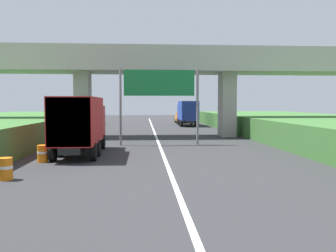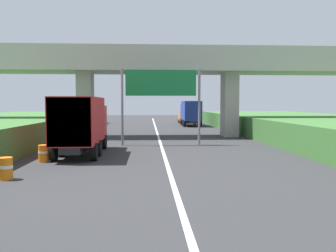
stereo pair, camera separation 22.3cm
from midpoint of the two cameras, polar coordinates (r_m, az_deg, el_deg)
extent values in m
cube|color=white|center=(26.07, -0.86, -3.15)|extent=(0.20, 97.58, 0.01)
cube|color=#ADA89E|center=(33.27, -1.39, 9.53)|extent=(40.00, 4.80, 1.10)
cube|color=#ADA89E|center=(31.20, -1.26, 11.96)|extent=(40.00, 0.36, 1.10)
cube|color=#ADA89E|center=(35.60, -1.51, 10.92)|extent=(40.00, 0.36, 1.10)
cube|color=#9F9A91|center=(33.55, -12.94, 3.35)|extent=(1.30, 2.20, 5.96)
cube|color=#9F9A91|center=(33.97, 10.04, 3.39)|extent=(1.30, 2.20, 5.96)
cylinder|color=slate|center=(26.26, -7.13, 3.05)|extent=(0.18, 0.18, 5.66)
cylinder|color=slate|center=(26.49, 5.28, 3.06)|extent=(0.18, 0.18, 5.66)
cube|color=#167238|center=(26.26, -0.90, 6.96)|extent=(5.20, 0.12, 1.90)
cube|color=white|center=(26.25, -0.90, 6.96)|extent=(4.89, 0.01, 1.67)
cube|color=black|center=(22.06, -13.28, -2.76)|extent=(1.10, 7.30, 0.36)
cube|color=red|center=(24.52, -12.26, 0.77)|extent=(2.10, 2.10, 2.10)
cube|color=#2D3842|center=(25.51, -11.91, 1.55)|extent=(1.89, 0.06, 0.90)
cube|color=red|center=(20.92, -13.84, 0.96)|extent=(2.30, 5.20, 2.60)
cube|color=maroon|center=(18.39, -15.32, 0.59)|extent=(2.21, 0.04, 2.50)
cylinder|color=black|center=(24.80, -14.44, -2.50)|extent=(0.30, 0.96, 0.96)
cylinder|color=black|center=(24.49, -9.98, -2.52)|extent=(0.30, 0.96, 0.96)
cylinder|color=black|center=(19.90, -17.57, -4.03)|extent=(0.30, 0.96, 0.96)
cylinder|color=black|center=(19.48, -11.44, -4.10)|extent=(0.30, 0.96, 0.96)
cylinder|color=black|center=(21.53, -16.45, -3.45)|extent=(0.30, 0.96, 0.96)
cylinder|color=black|center=(21.14, -10.79, -3.49)|extent=(0.30, 0.96, 0.96)
cube|color=black|center=(49.82, 3.73, 0.81)|extent=(1.10, 7.30, 0.36)
cube|color=#233D9E|center=(52.36, 3.39, 2.29)|extent=(2.10, 2.10, 2.10)
cube|color=#2D3842|center=(53.37, 3.27, 2.64)|extent=(1.89, 0.06, 0.90)
cube|color=#233D9E|center=(48.73, 3.88, 2.49)|extent=(2.30, 5.20, 2.60)
cube|color=navy|center=(46.17, 4.28, 2.42)|extent=(2.21, 0.04, 2.50)
cylinder|color=black|center=(52.31, 2.33, 0.75)|extent=(0.30, 0.96, 0.96)
cylinder|color=black|center=(52.53, 4.44, 0.75)|extent=(0.30, 0.96, 0.96)
cylinder|color=black|center=(47.25, 2.80, 0.44)|extent=(0.30, 0.96, 0.96)
cylinder|color=black|center=(47.52, 5.37, 0.45)|extent=(0.30, 0.96, 0.96)
cylinder|color=black|center=(48.93, 2.59, 0.55)|extent=(0.30, 0.96, 0.96)
cylinder|color=black|center=(49.19, 5.08, 0.56)|extent=(0.30, 0.96, 0.96)
cube|color=orange|center=(57.02, 2.77, 1.20)|extent=(1.76, 4.10, 0.76)
cube|color=orange|center=(56.85, 2.79, 1.90)|extent=(1.56, 1.90, 0.64)
cube|color=#2D3842|center=(55.93, 2.89, 1.87)|extent=(1.44, 0.06, 0.54)
cylinder|color=black|center=(58.22, 1.84, 0.88)|extent=(0.22, 0.64, 0.64)
cylinder|color=black|center=(58.39, 3.44, 0.88)|extent=(0.22, 0.64, 0.64)
cylinder|color=black|center=(55.70, 2.07, 0.75)|extent=(0.22, 0.64, 0.64)
cylinder|color=black|center=(55.87, 3.74, 0.76)|extent=(0.22, 0.64, 0.64)
cylinder|color=orange|center=(15.78, -24.30, -6.25)|extent=(0.56, 0.56, 0.90)
cylinder|color=white|center=(15.77, -24.31, -5.99)|extent=(0.57, 0.57, 0.12)
cylinder|color=orange|center=(19.80, -19.04, -4.19)|extent=(0.56, 0.56, 0.90)
cylinder|color=white|center=(19.79, -19.05, -3.98)|extent=(0.57, 0.57, 0.12)
camera|label=1|loc=(0.11, -89.62, 0.02)|focal=37.92mm
camera|label=2|loc=(0.11, 90.38, -0.02)|focal=37.92mm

